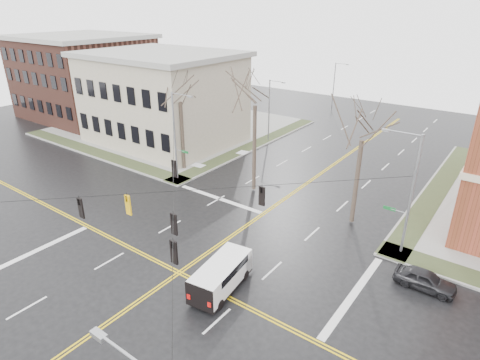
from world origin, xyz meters
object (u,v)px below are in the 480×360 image
Objects in this scene: parked_car_a at (425,280)px; tree_nw_far at (180,97)px; streetlight_north_a at (270,108)px; tree_nw_near at (255,100)px; signal_pole_ne at (409,192)px; cargo_van at (223,273)px; tree_ne at (363,135)px; signal_pole_nw at (176,134)px; streetlight_north_b at (335,85)px.

tree_nw_far is (-26.75, 5.66, 7.37)m from parked_car_a.
streetlight_north_a is 0.64× the size of tree_nw_near.
signal_pole_ne reaches higher than streetlight_north_a.
tree_nw_near reaches higher than streetlight_north_a.
cargo_van is 0.47× the size of tree_nw_far.
streetlight_north_a is at bearing 140.54° from tree_ne.
cargo_van is at bearing -36.58° from signal_pole_nw.
parked_car_a is at bearing 28.44° from cargo_van.
signal_pole_ne is 1.00× the size of signal_pole_nw.
signal_pole_ne reaches higher than streetlight_north_b.
tree_ne is (17.47, -14.38, 3.26)m from streetlight_north_a.
tree_nw_near reaches higher than streetlight_north_b.
tree_nw_near is at bearing 71.04° from parked_car_a.
cargo_van is 1.39× the size of parked_car_a.
tree_ne is (10.29, -0.39, -1.27)m from tree_nw_near.
signal_pole_nw is (-22.64, 0.00, 0.00)m from signal_pole_ne.
streetlight_north_b is 1.52× the size of cargo_van.
parked_car_a is 11.34m from tree_ne.
cargo_van is (14.02, -27.40, -3.33)m from streetlight_north_a.
tree_nw_far reaches higher than signal_pole_ne.
cargo_van is 15.00m from tree_ne.
tree_nw_far is 19.68m from tree_ne.
tree_nw_far is 1.04× the size of tree_ne.
signal_pole_ne is 1.12× the size of streetlight_north_b.
streetlight_north_a is 0.72× the size of tree_nw_far.
signal_pole_nw is at bearing 81.99° from parked_car_a.
signal_pole_nw is 18.47m from tree_ne.
tree_nw_far reaches higher than signal_pole_nw.
tree_nw_near reaches higher than signal_pole_ne.
signal_pole_ne is at bearing 0.00° from signal_pole_nw.
parked_car_a is at bearing -38.75° from streetlight_north_a.
signal_pole_nw is 0.72× the size of tree_nw_near.
tree_ne is (19.67, -0.34, -0.30)m from tree_nw_far.
streetlight_north_a reaches higher than parked_car_a.
tree_ne reaches higher than streetlight_north_a.
signal_pole_ne is at bearing -25.20° from tree_ne.
parked_car_a is 0.30× the size of tree_nw_near.
tree_nw_far is (-2.20, -34.05, 3.55)m from streetlight_north_b.
tree_nw_near is at bearing -78.08° from streetlight_north_b.
tree_nw_near is (9.38, 0.05, 0.98)m from tree_nw_far.
cargo_van is 22.11m from tree_nw_far.
signal_pole_nw is 1.71× the size of cargo_van.
tree_nw_near is (7.85, 2.50, 4.05)m from signal_pole_nw.
cargo_van is at bearing -73.52° from streetlight_north_b.
tree_nw_near is 1.17× the size of tree_ne.
signal_pole_nw is 16.52m from streetlight_north_a.
parked_car_a is at bearing -7.24° from signal_pole_nw.
tree_nw_far is at bearing 179.02° from tree_ne.
tree_nw_near is at bearing 109.30° from cargo_van.
signal_pole_nw is 9.18m from tree_nw_near.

